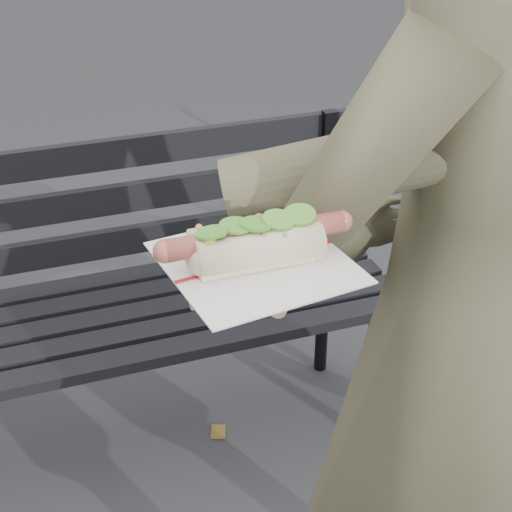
{
  "coord_description": "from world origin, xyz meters",
  "views": [
    {
      "loc": [
        -0.24,
        -0.71,
        1.64
      ],
      "look_at": [
        -0.0,
        -0.02,
        1.2
      ],
      "focal_mm": 55.0,
      "sensor_mm": 36.0,
      "label": 1
    }
  ],
  "objects": [
    {
      "name": "held_hotdog",
      "position": [
        0.18,
        0.05,
        1.23
      ],
      "size": [
        0.62,
        0.32,
        0.2
      ],
      "color": "brown"
    },
    {
      "name": "park_bench",
      "position": [
        -0.06,
        1.03,
        0.52
      ],
      "size": [
        1.5,
        0.44,
        0.88
      ],
      "color": "black",
      "rests_on": "ground"
    },
    {
      "name": "person",
      "position": [
        0.38,
        0.1,
        0.92
      ],
      "size": [
        0.75,
        0.58,
        1.84
      ],
      "primitive_type": "imported",
      "rotation": [
        0.0,
        0.0,
        3.36
      ],
      "color": "brown",
      "rests_on": "ground"
    }
  ]
}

